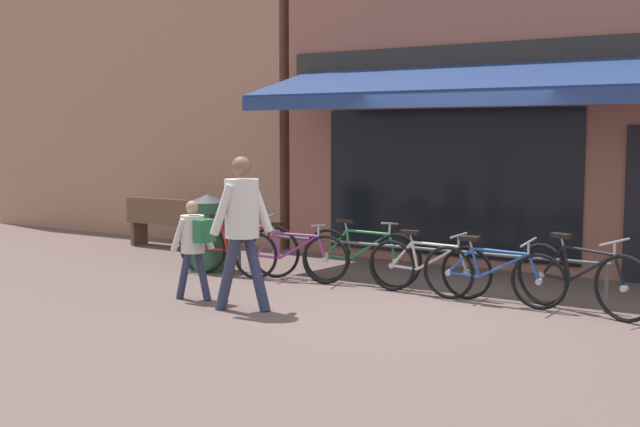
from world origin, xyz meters
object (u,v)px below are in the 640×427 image
object	(u,v)px
litter_bin	(208,232)
bicycle_blue	(492,274)
bicycle_red	(238,248)
park_bench	(166,222)
pedestrian_child	(194,239)
bicycle_purple	(290,255)
bicycle_black	(581,279)
bicycle_green	(360,256)
bicycle_silver	(428,267)
pedestrian_adult	(242,217)

from	to	relation	value
litter_bin	bicycle_blue	bearing A→B (deg)	-0.88
bicycle_red	bicycle_blue	distance (m)	3.69
bicycle_red	park_bench	world-z (taller)	same
pedestrian_child	park_bench	distance (m)	4.52
litter_bin	park_bench	distance (m)	2.50
bicycle_purple	bicycle_black	distance (m)	3.83
bicycle_green	bicycle_purple	bearing A→B (deg)	-166.30
bicycle_silver	pedestrian_adult	size ratio (longest dim) A/B	0.94
bicycle_blue	park_bench	xyz separation A→B (m)	(-6.42, 1.44, 0.11)
bicycle_red	pedestrian_adult	bearing A→B (deg)	-64.19
bicycle_blue	pedestrian_adult	distance (m)	2.98
bicycle_green	bicycle_black	size ratio (longest dim) A/B	1.02
bicycle_silver	bicycle_green	bearing A→B (deg)	171.30
bicycle_purple	bicycle_black	bearing A→B (deg)	-9.97
pedestrian_adult	litter_bin	world-z (taller)	pedestrian_adult
bicycle_green	pedestrian_adult	world-z (taller)	pedestrian_adult
litter_bin	bicycle_purple	bearing A→B (deg)	-3.50
bicycle_red	park_bench	bearing A→B (deg)	137.93
bicycle_blue	pedestrian_child	distance (m)	3.53
bicycle_purple	pedestrian_child	size ratio (longest dim) A/B	1.38
litter_bin	park_bench	bearing A→B (deg)	146.67
bicycle_purple	bicycle_silver	world-z (taller)	bicycle_purple
bicycle_red	pedestrian_adult	distance (m)	2.34
bicycle_purple	bicycle_black	world-z (taller)	bicycle_black
bicycle_silver	pedestrian_child	world-z (taller)	pedestrian_child
bicycle_green	bicycle_silver	xyz separation A→B (m)	(1.03, -0.14, -0.03)
bicycle_red	bicycle_purple	world-z (taller)	bicycle_red
litter_bin	bicycle_green	bearing A→B (deg)	4.52
bicycle_red	bicycle_purple	distance (m)	0.86
bicycle_red	bicycle_purple	bearing A→B (deg)	-11.40
bicycle_silver	litter_bin	world-z (taller)	litter_bin
litter_bin	bicycle_silver	bearing A→B (deg)	0.92
bicycle_red	bicycle_silver	size ratio (longest dim) A/B	1.10
bicycle_red	bicycle_silver	bearing A→B (deg)	-9.78
litter_bin	bicycle_red	bearing A→B (deg)	-10.72
pedestrian_adult	litter_bin	xyz separation A→B (m)	(-2.06, 1.86, -0.50)
bicycle_blue	bicycle_red	bearing A→B (deg)	-178.59
bicycle_red	bicycle_purple	size ratio (longest dim) A/B	1.09
pedestrian_adult	bicycle_red	bearing A→B (deg)	-49.14
bicycle_blue	bicycle_black	size ratio (longest dim) A/B	1.04
bicycle_red	bicycle_silver	world-z (taller)	bicycle_red
park_bench	bicycle_purple	bearing A→B (deg)	-21.50
bicycle_green	litter_bin	world-z (taller)	litter_bin
pedestrian_adult	bicycle_green	bearing A→B (deg)	-98.70
pedestrian_adult	pedestrian_child	distance (m)	0.91
bicycle_black	pedestrian_child	xyz separation A→B (m)	(-4.11, -1.70, 0.35)
bicycle_red	litter_bin	bearing A→B (deg)	155.91
bicycle_green	pedestrian_child	world-z (taller)	pedestrian_child
bicycle_purple	pedestrian_adult	size ratio (longest dim) A/B	0.95
pedestrian_adult	litter_bin	size ratio (longest dim) A/B	1.58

